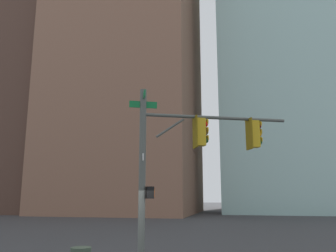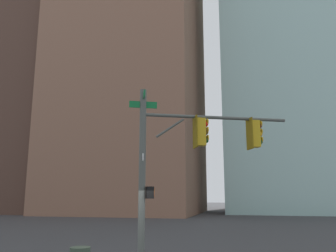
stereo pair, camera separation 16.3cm
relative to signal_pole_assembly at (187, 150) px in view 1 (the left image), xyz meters
The scene contains 3 objects.
signal_pole_assembly is the anchor object (origin of this frame).
building_brick_nearside 38.24m from the signal_pole_assembly, 112.91° to the left, with size 18.58×17.77×38.77m, color #845B47.
building_brick_midblock 50.57m from the signal_pole_assembly, 134.43° to the left, with size 23.43×15.78×49.84m, color #4C3328.
Camera 1 is at (3.62, -10.97, 2.36)m, focal length 37.11 mm.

